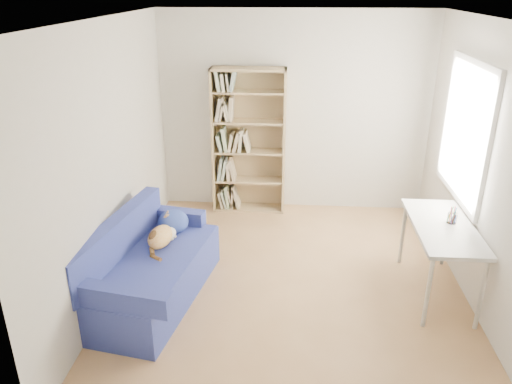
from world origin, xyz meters
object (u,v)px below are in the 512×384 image
(sofa, at_px, (149,268))
(desk, at_px, (443,232))
(bookshelf, at_px, (249,147))
(pen_cup, at_px, (452,217))

(sofa, height_order, desk, sofa)
(bookshelf, xyz_separation_m, pen_cup, (2.11, -1.81, -0.07))
(bookshelf, height_order, pen_cup, bookshelf)
(sofa, bearing_deg, desk, 15.69)
(pen_cup, bearing_deg, sofa, -173.45)
(bookshelf, height_order, desk, bookshelf)
(pen_cup, bearing_deg, bookshelf, 139.42)
(desk, xyz_separation_m, pen_cup, (0.09, 0.06, 0.14))
(desk, relative_size, pen_cup, 7.19)
(sofa, height_order, bookshelf, bookshelf)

